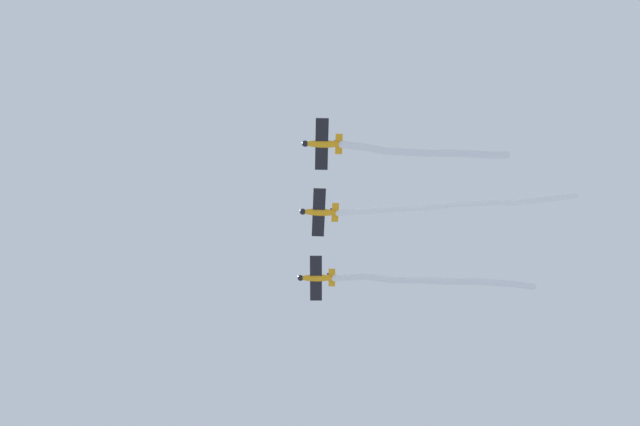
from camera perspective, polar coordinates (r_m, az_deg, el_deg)
airplane_lead at (r=98.74m, az=-0.25°, el=-4.33°), size 4.47×5.95×1.48m
smoke_trail_lead at (r=99.34m, az=7.56°, el=-4.47°), size 23.26×3.90×1.68m
airplane_left_wing at (r=95.24m, az=-0.06°, el=0.06°), size 4.51×5.98×1.48m
smoke_trail_left_wing at (r=95.54m, az=9.00°, el=0.53°), size 26.61×1.00×1.79m
airplane_right_wing at (r=91.78m, az=0.14°, el=4.61°), size 4.49×5.97×1.48m
smoke_trail_right_wing at (r=92.26m, az=6.96°, el=4.06°), size 18.11×3.55×1.53m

